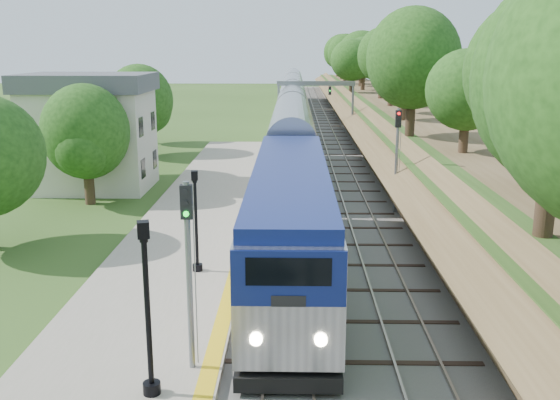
{
  "coord_description": "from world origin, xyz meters",
  "views": [
    {
      "loc": [
        0.11,
        -12.8,
        9.76
      ],
      "look_at": [
        -0.5,
        15.47,
        2.8
      ],
      "focal_mm": 40.0,
      "sensor_mm": 36.0,
      "label": 1
    }
  ],
  "objects_px": {
    "signal_gantry": "(316,94)",
    "station_building": "(90,131)",
    "lamppost_far": "(196,227)",
    "signal_platform": "(188,256)",
    "lamppost_mid": "(148,320)",
    "train": "(292,117)",
    "signal_farside": "(397,150)"
  },
  "relations": [
    {
      "from": "station_building",
      "to": "lamppost_far",
      "type": "relative_size",
      "value": 1.96
    },
    {
      "from": "signal_gantry",
      "to": "station_building",
      "type": "bearing_deg",
      "value": -123.38
    },
    {
      "from": "station_building",
      "to": "lamppost_far",
      "type": "distance_m",
      "value": 20.25
    },
    {
      "from": "station_building",
      "to": "lamppost_far",
      "type": "bearing_deg",
      "value": -60.26
    },
    {
      "from": "signal_platform",
      "to": "train",
      "type": "bearing_deg",
      "value": 86.72
    },
    {
      "from": "station_building",
      "to": "lamppost_mid",
      "type": "bearing_deg",
      "value": -69.51
    },
    {
      "from": "signal_gantry",
      "to": "signal_platform",
      "type": "height_order",
      "value": "signal_gantry"
    },
    {
      "from": "train",
      "to": "signal_farside",
      "type": "bearing_deg",
      "value": -78.76
    },
    {
      "from": "signal_gantry",
      "to": "lamppost_far",
      "type": "bearing_deg",
      "value": -98.64
    },
    {
      "from": "signal_gantry",
      "to": "train",
      "type": "height_order",
      "value": "signal_gantry"
    },
    {
      "from": "station_building",
      "to": "signal_platform",
      "type": "height_order",
      "value": "station_building"
    },
    {
      "from": "signal_farside",
      "to": "train",
      "type": "bearing_deg",
      "value": 101.24
    },
    {
      "from": "lamppost_mid",
      "to": "train",
      "type": "bearing_deg",
      "value": 85.84
    },
    {
      "from": "lamppost_mid",
      "to": "signal_platform",
      "type": "height_order",
      "value": "signal_platform"
    },
    {
      "from": "lamppost_far",
      "to": "signal_platform",
      "type": "relative_size",
      "value": 0.77
    },
    {
      "from": "station_building",
      "to": "lamppost_mid",
      "type": "relative_size",
      "value": 1.73
    },
    {
      "from": "lamppost_far",
      "to": "signal_farside",
      "type": "relative_size",
      "value": 0.71
    },
    {
      "from": "lamppost_mid",
      "to": "signal_platform",
      "type": "bearing_deg",
      "value": 59.37
    },
    {
      "from": "signal_gantry",
      "to": "train",
      "type": "distance_m",
      "value": 3.47
    },
    {
      "from": "signal_platform",
      "to": "lamppost_mid",
      "type": "bearing_deg",
      "value": -120.63
    },
    {
      "from": "signal_gantry",
      "to": "lamppost_mid",
      "type": "relative_size",
      "value": 1.69
    },
    {
      "from": "signal_gantry",
      "to": "lamppost_mid",
      "type": "height_order",
      "value": "signal_gantry"
    },
    {
      "from": "train",
      "to": "signal_farside",
      "type": "xyz_separation_m",
      "value": [
        6.2,
        -31.21,
        1.51
      ]
    },
    {
      "from": "signal_gantry",
      "to": "signal_platform",
      "type": "bearing_deg",
      "value": -96.04
    },
    {
      "from": "lamppost_far",
      "to": "signal_platform",
      "type": "height_order",
      "value": "signal_platform"
    },
    {
      "from": "lamppost_far",
      "to": "signal_platform",
      "type": "xyz_separation_m",
      "value": [
        1.09,
        -8.29,
        1.56
      ]
    },
    {
      "from": "signal_gantry",
      "to": "train",
      "type": "bearing_deg",
      "value": -174.57
    },
    {
      "from": "station_building",
      "to": "signal_farside",
      "type": "relative_size",
      "value": 1.39
    },
    {
      "from": "lamppost_mid",
      "to": "lamppost_far",
      "type": "distance_m",
      "value": 9.8
    },
    {
      "from": "lamppost_mid",
      "to": "signal_platform",
      "type": "relative_size",
      "value": 0.87
    },
    {
      "from": "signal_platform",
      "to": "signal_gantry",
      "type": "bearing_deg",
      "value": 83.96
    },
    {
      "from": "lamppost_mid",
      "to": "lamppost_far",
      "type": "xyz_separation_m",
      "value": [
        -0.2,
        9.8,
        -0.27
      ]
    }
  ]
}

